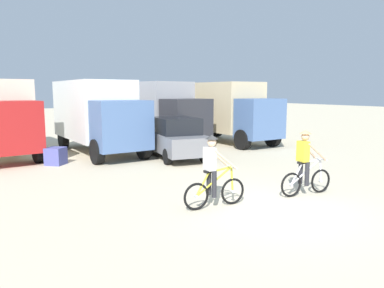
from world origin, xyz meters
name	(u,v)px	position (x,y,z in m)	size (l,w,h in m)	color
ground_plane	(276,210)	(0.00, 0.00, 0.00)	(120.00, 120.00, 0.00)	beige
box_truck_white_box	(97,113)	(-1.22, 10.65, 1.87)	(2.73, 6.87, 3.35)	white
box_truck_grey_hauler	(154,110)	(2.29, 11.98, 1.87)	(3.32, 7.02, 3.35)	#9E9EA3
box_truck_tan_camper	(226,109)	(6.09, 10.64, 1.87)	(2.59, 6.82, 3.35)	#CCB78E
sedan_parked	(175,138)	(1.22, 7.51, 0.88)	(2.35, 4.41, 1.76)	slate
cyclist_orange_shirt	(213,174)	(-1.22, 0.94, 0.85)	(1.73, 0.52, 1.82)	black
cyclist_cowboy_hat	(305,165)	(1.59, 0.58, 0.85)	(1.73, 0.52, 1.82)	black
supply_crate	(56,156)	(-3.52, 8.61, 0.34)	(0.65, 0.66, 0.68)	#4C5199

